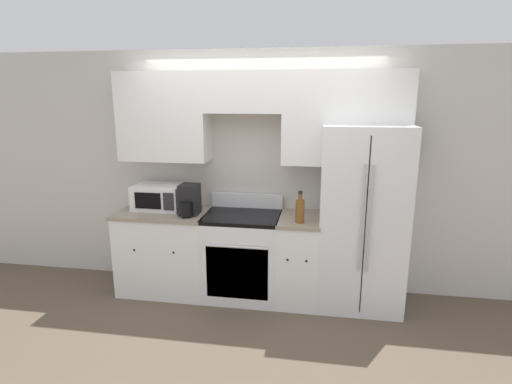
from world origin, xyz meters
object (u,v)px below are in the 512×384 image
microwave (159,197)px  bottle (300,210)px  oven_range (243,255)px  refrigerator (361,217)px

microwave → bottle: size_ratio=1.66×
microwave → oven_range: bearing=-4.9°
oven_range → bottle: size_ratio=3.41×
refrigerator → microwave: (-2.17, 0.04, 0.12)m
bottle → refrigerator: bearing=18.8°
microwave → bottle: bearing=-8.9°
oven_range → refrigerator: 1.30m
oven_range → bottle: bottle is taller
bottle → microwave: bearing=171.1°
refrigerator → bottle: 0.65m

